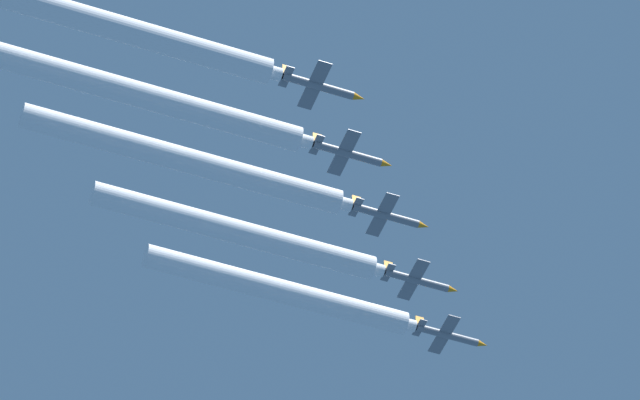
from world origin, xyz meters
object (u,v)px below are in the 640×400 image
(jet_lead, at_px, (449,335))
(jet_fourth_echelon, at_px, (350,154))
(jet_third_echelon, at_px, (388,216))
(jet_fifth_echelon, at_px, (320,86))
(jet_second_echelon, at_px, (419,281))

(jet_lead, distance_m, jet_fourth_echelon, 42.10)
(jet_third_echelon, relative_size, jet_fifth_echelon, 1.00)
(jet_lead, xyz_separation_m, jet_fifth_echelon, (42.18, -36.13, -5.38))
(jet_lead, bearing_deg, jet_fourth_echelon, -41.68)
(jet_lead, xyz_separation_m, jet_third_echelon, (21.75, -18.50, -2.89))
(jet_second_echelon, relative_size, jet_fifth_echelon, 1.00)
(jet_second_echelon, distance_m, jet_fifth_echelon, 42.12)
(jet_lead, relative_size, jet_third_echelon, 1.00)
(jet_lead, distance_m, jet_second_echelon, 13.68)
(jet_lead, relative_size, jet_fourth_echelon, 1.00)
(jet_lead, bearing_deg, jet_fifth_echelon, -40.59)
(jet_second_echelon, xyz_separation_m, jet_fourth_echelon, (21.18, -18.80, -2.47))
(jet_second_echelon, distance_m, jet_third_echelon, 15.03)
(jet_fifth_echelon, bearing_deg, jet_fourth_echelon, 142.78)
(jet_second_echelon, relative_size, jet_third_echelon, 1.00)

